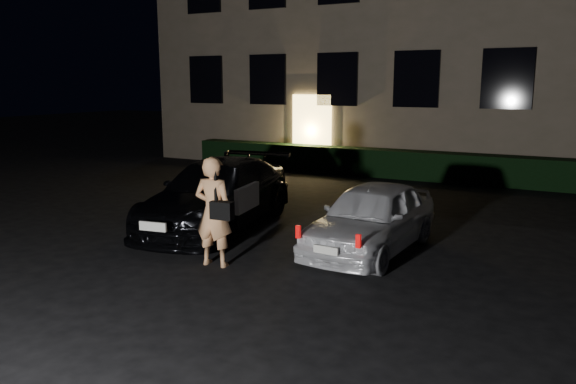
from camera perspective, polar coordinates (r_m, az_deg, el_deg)
The scene contains 5 objects.
ground at distance 8.29m, azimuth -8.06°, elevation -9.41°, with size 80.00×80.00×0.00m, color black.
hedge at distance 17.57m, azimuth 12.18°, elevation 2.73°, with size 15.00×0.70×0.85m, color black.
sedan at distance 11.41m, azimuth -7.16°, elevation -0.23°, with size 2.55×4.85×1.34m.
hatch at distance 9.81m, azimuth 8.48°, elevation -2.55°, with size 1.62×3.59×1.19m.
man at distance 8.93m, azimuth -7.54°, elevation -1.98°, with size 0.75×0.48×1.76m.
Camera 1 is at (4.57, -6.29, 2.87)m, focal length 35.00 mm.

